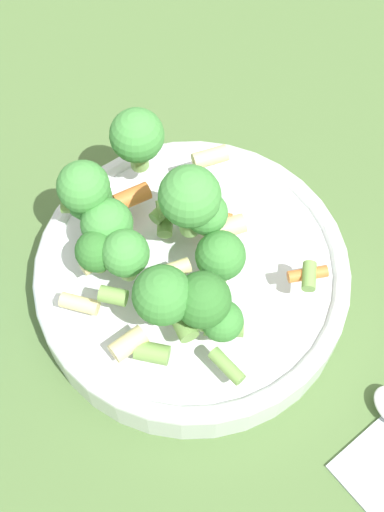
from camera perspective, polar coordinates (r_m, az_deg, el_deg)
The scene contains 3 objects.
ground_plane at distance 0.59m, azimuth -0.00°, elevation -2.72°, with size 3.00×3.00×0.00m, color #4C6B38.
bowl at distance 0.57m, azimuth -0.00°, elevation -1.68°, with size 0.25×0.25×0.04m.
pasta_salad at distance 0.51m, azimuth -2.91°, elevation 2.03°, with size 0.21×0.20×0.10m.
Camera 1 is at (0.26, -0.04, 0.53)m, focal length 50.00 mm.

